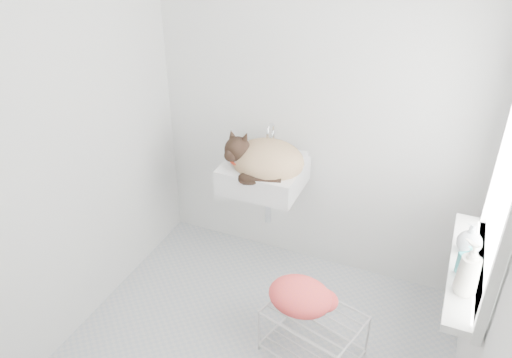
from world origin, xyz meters
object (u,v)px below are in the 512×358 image
at_px(wire_rack, 313,334).
at_px(bottle_c, 467,251).
at_px(bottle_b, 465,275).
at_px(sink, 264,164).
at_px(bottle_a, 463,292).
at_px(cat, 264,160).

distance_m(wire_rack, bottle_c, 1.00).
relative_size(bottle_b, bottle_c, 1.06).
height_order(sink, bottle_c, sink).
bearing_deg(bottle_b, bottle_a, -90.00).
height_order(sink, cat, cat).
relative_size(cat, bottle_a, 2.17).
xyz_separation_m(bottle_a, bottle_c, (0.00, 0.31, 0.00)).
distance_m(cat, bottle_b, 1.38).
relative_size(wire_rack, bottle_a, 2.32).
relative_size(bottle_a, bottle_c, 1.44).
bearing_deg(sink, cat, -58.62).
xyz_separation_m(sink, bottle_c, (1.26, -0.43, 0.00)).
xyz_separation_m(sink, bottle_b, (1.26, -0.62, 0.00)).
relative_size(cat, bottle_c, 3.13).
height_order(bottle_b, bottle_c, bottle_b).
height_order(sink, bottle_a, bottle_a).
distance_m(wire_rack, bottle_a, 1.00).
xyz_separation_m(wire_rack, bottle_c, (0.69, 0.17, 0.70)).
xyz_separation_m(cat, bottle_a, (1.24, -0.73, -0.04)).
height_order(wire_rack, bottle_b, bottle_b).
bearing_deg(bottle_c, bottle_a, -90.00).
bearing_deg(bottle_c, bottle_b, -90.00).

